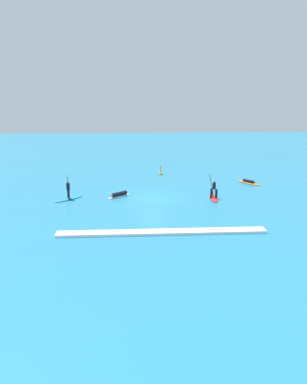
% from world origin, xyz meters
% --- Properties ---
extents(ground_plane, '(120.00, 120.00, 0.00)m').
position_xyz_m(ground_plane, '(0.00, 0.00, 0.00)').
color(ground_plane, teal).
rests_on(ground_plane, ground).
extents(surfer_on_white_board, '(2.25, 2.07, 0.44)m').
position_xyz_m(surfer_on_white_board, '(-3.12, 0.42, 0.18)').
color(surfer_on_white_board, white).
rests_on(surfer_on_white_board, ground_plane).
extents(surfer_on_red_board, '(0.93, 2.78, 2.25)m').
position_xyz_m(surfer_on_red_board, '(5.33, -0.75, 0.36)').
color(surfer_on_red_board, red).
rests_on(surfer_on_red_board, ground_plane).
extents(surfer_on_orange_board, '(2.20, 2.73, 0.39)m').
position_xyz_m(surfer_on_orange_board, '(10.30, 4.97, 0.12)').
color(surfer_on_orange_board, orange).
rests_on(surfer_on_orange_board, ground_plane).
extents(surfer_on_blue_board, '(2.50, 2.47, 2.25)m').
position_xyz_m(surfer_on_blue_board, '(-7.53, -0.28, 0.39)').
color(surfer_on_blue_board, '#1E8CD1').
rests_on(surfer_on_blue_board, ground_plane).
extents(marker_buoy, '(0.40, 0.40, 1.22)m').
position_xyz_m(marker_buoy, '(1.44, 10.01, 0.20)').
color(marker_buoy, yellow).
rests_on(marker_buoy, ground_plane).
extents(wave_crest, '(14.03, 0.90, 0.18)m').
position_xyz_m(wave_crest, '(0.00, -9.28, 0.09)').
color(wave_crest, white).
rests_on(wave_crest, ground_plane).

